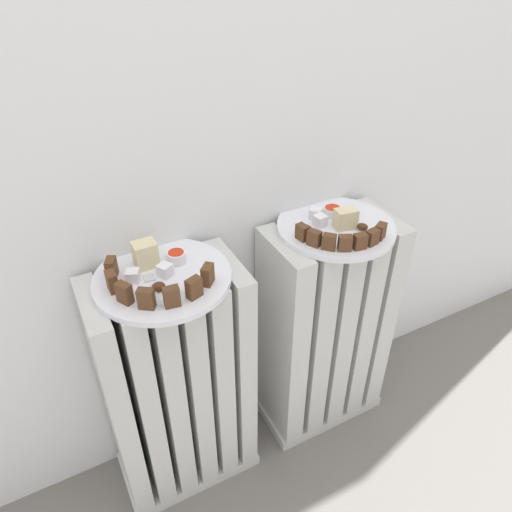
{
  "coord_description": "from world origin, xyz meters",
  "views": [
    {
      "loc": [
        -0.37,
        -0.43,
        1.15
      ],
      "look_at": [
        0.0,
        0.28,
        0.59
      ],
      "focal_mm": 33.4,
      "sensor_mm": 36.0,
      "label": 1
    }
  ],
  "objects": [
    {
      "name": "dark_cake_slice_left_3",
      "position": [
        -0.25,
        0.2,
        0.63
      ],
      "size": [
        0.03,
        0.03,
        0.04
      ],
      "primitive_type": "cube",
      "rotation": [
        0.0,
        0.0,
        -0.6
      ],
      "color": "#56351E",
      "rests_on": "plate_left"
    },
    {
      "name": "dark_cake_slice_right_2",
      "position": [
        0.13,
        0.21,
        0.63
      ],
      "size": [
        0.03,
        0.03,
        0.03
      ],
      "primitive_type": "cube",
      "rotation": [
        0.0,
        0.0,
        -0.78
      ],
      "color": "#56351E",
      "rests_on": "plate_right"
    },
    {
      "name": "dark_cake_slice_left_4",
      "position": [
        -0.21,
        0.19,
        0.63
      ],
      "size": [
        0.03,
        0.02,
        0.04
      ],
      "primitive_type": "cube",
      "rotation": [
        0.0,
        0.0,
        -0.12
      ],
      "color": "#56351E",
      "rests_on": "plate_left"
    },
    {
      "name": "dark_cake_slice_left_2",
      "position": [
        -0.28,
        0.24,
        0.63
      ],
      "size": [
        0.03,
        0.03,
        0.04
      ],
      "primitive_type": "cube",
      "rotation": [
        0.0,
        0.0,
        -1.07
      ],
      "color": "#56351E",
      "rests_on": "plate_left"
    },
    {
      "name": "dark_cake_slice_right_4",
      "position": [
        0.18,
        0.18,
        0.63
      ],
      "size": [
        0.03,
        0.02,
        0.03
      ],
      "primitive_type": "cube",
      "rotation": [
        0.0,
        0.0,
        -0.14
      ],
      "color": "#56351E",
      "rests_on": "plate_right"
    },
    {
      "name": "radiator_right",
      "position": [
        0.2,
        0.28,
        0.3
      ],
      "size": [
        0.32,
        0.18,
        0.6
      ],
      "color": "silver",
      "rests_on": "ground_plane"
    },
    {
      "name": "plate_right",
      "position": [
        0.2,
        0.28,
        0.61
      ],
      "size": [
        0.26,
        0.26,
        0.01
      ],
      "primitive_type": "cylinder",
      "color": "white",
      "rests_on": "radiator_right"
    },
    {
      "name": "jam_bowl_left",
      "position": [
        -0.16,
        0.31,
        0.62
      ],
      "size": [
        0.04,
        0.04,
        0.02
      ],
      "color": "white",
      "rests_on": "plate_left"
    },
    {
      "name": "turkish_delight_right_0",
      "position": [
        0.16,
        0.29,
        0.62
      ],
      "size": [
        0.03,
        0.03,
        0.02
      ],
      "primitive_type": "cube",
      "rotation": [
        0.0,
        0.0,
        0.16
      ],
      "color": "white",
      "rests_on": "plate_right"
    },
    {
      "name": "turkish_delight_left_1",
      "position": [
        -0.19,
        0.28,
        0.62
      ],
      "size": [
        0.03,
        0.03,
        0.02
      ],
      "primitive_type": "cube",
      "rotation": [
        0.0,
        0.0,
        0.53
      ],
      "color": "white",
      "rests_on": "plate_left"
    },
    {
      "name": "marble_cake_slice_right_0",
      "position": [
        0.21,
        0.26,
        0.63
      ],
      "size": [
        0.05,
        0.04,
        0.04
      ],
      "primitive_type": "cube",
      "rotation": [
        0.0,
        0.0,
        -0.15
      ],
      "color": "beige",
      "rests_on": "plate_right"
    },
    {
      "name": "turkish_delight_right_1",
      "position": [
        0.17,
        0.32,
        0.62
      ],
      "size": [
        0.04,
        0.04,
        0.02
      ],
      "primitive_type": "cube",
      "rotation": [
        0.0,
        0.0,
        0.76
      ],
      "color": "white",
      "rests_on": "plate_right"
    },
    {
      "name": "dark_cake_slice_left_5",
      "position": [
        -0.17,
        0.19,
        0.63
      ],
      "size": [
        0.03,
        0.03,
        0.04
      ],
      "primitive_type": "cube",
      "rotation": [
        0.0,
        0.0,
        0.35
      ],
      "color": "#56351E",
      "rests_on": "plate_left"
    },
    {
      "name": "marble_cake_slice_left_0",
      "position": [
        -0.21,
        0.32,
        0.64
      ],
      "size": [
        0.04,
        0.04,
        0.05
      ],
      "primitive_type": "cube",
      "rotation": [
        0.0,
        0.0,
        0.03
      ],
      "color": "beige",
      "rests_on": "plate_left"
    },
    {
      "name": "dark_cake_slice_left_1",
      "position": [
        -0.29,
        0.28,
        0.63
      ],
      "size": [
        0.02,
        0.03,
        0.04
      ],
      "primitive_type": "cube",
      "rotation": [
        0.0,
        0.0,
        -1.55
      ],
      "color": "#56351E",
      "rests_on": "plate_left"
    },
    {
      "name": "medjool_date_right_0",
      "position": [
        0.25,
        0.3,
        0.62
      ],
      "size": [
        0.03,
        0.03,
        0.01
      ],
      "primitive_type": "ellipsoid",
      "rotation": [
        0.0,
        0.0,
        0.87
      ],
      "color": "#4C2814",
      "rests_on": "plate_right"
    },
    {
      "name": "turkish_delight_left_0",
      "position": [
        -0.25,
        0.29,
        0.62
      ],
      "size": [
        0.03,
        0.03,
        0.02
      ],
      "primitive_type": "cube",
      "rotation": [
        0.0,
        0.0,
        1.15
      ],
      "color": "white",
      "rests_on": "plate_left"
    },
    {
      "name": "dark_cake_slice_right_6",
      "position": [
        0.25,
        0.19,
        0.63
      ],
      "size": [
        0.03,
        0.03,
        0.03
      ],
      "primitive_type": "cube",
      "rotation": [
        0.0,
        0.0,
        0.51
      ],
      "color": "#56351E",
      "rests_on": "plate_right"
    },
    {
      "name": "radiator_left",
      "position": [
        -0.2,
        0.28,
        0.3
      ],
      "size": [
        0.32,
        0.18,
        0.6
      ],
      "color": "silver",
      "rests_on": "ground_plane"
    },
    {
      "name": "dark_cake_slice_right_5",
      "position": [
        0.22,
        0.18,
        0.63
      ],
      "size": [
        0.03,
        0.02,
        0.03
      ],
      "primitive_type": "cube",
      "rotation": [
        0.0,
        0.0,
        0.18
      ],
      "color": "#56351E",
      "rests_on": "plate_right"
    },
    {
      "name": "dark_cake_slice_right_1",
      "position": [
        0.11,
        0.24,
        0.63
      ],
      "size": [
        0.03,
        0.03,
        0.03
      ],
      "primitive_type": "cube",
      "rotation": [
        0.0,
        0.0,
        -1.1
      ],
      "color": "#56351E",
      "rests_on": "plate_right"
    },
    {
      "name": "dark_cake_slice_left_0",
      "position": [
        -0.28,
        0.32,
        0.63
      ],
      "size": [
        0.03,
        0.03,
        0.04
      ],
      "primitive_type": "cube",
      "rotation": [
        0.0,
        0.0,
        -2.02
      ],
      "color": "#56351E",
      "rests_on": "plate_left"
    },
    {
      "name": "medjool_date_left_1",
      "position": [
        -0.2,
        0.22,
        0.62
      ],
      "size": [
        0.03,
        0.03,
        0.02
      ],
      "primitive_type": "ellipsoid",
      "rotation": [
        0.0,
        0.0,
        0.42
      ],
      "color": "#4C2814",
      "rests_on": "plate_left"
    },
    {
      "name": "dark_cake_slice_left_6",
      "position": [
        -0.13,
        0.22,
        0.63
      ],
      "size": [
        0.03,
        0.03,
        0.04
      ],
      "primitive_type": "cube",
      "rotation": [
        0.0,
        0.0,
        0.83
      ],
      "color": "#56351E",
      "rests_on": "plate_left"
    },
    {
      "name": "fork",
      "position": [
        -0.23,
        0.25,
        0.61
      ],
      "size": [
        0.02,
        0.1,
        0.0
      ],
      "color": "silver",
      "rests_on": "plate_left"
    },
    {
      "name": "jam_bowl_right",
      "position": [
        0.21,
        0.32,
        0.62
      ],
      "size": [
        0.04,
        0.04,
        0.02
      ],
      "color": "white",
      "rests_on": "plate_right"
    },
    {
      "name": "medjool_date_left_0",
      "position": [
        -0.22,
        0.24,
        0.62
      ],
      "size": [
        0.03,
        0.02,
        0.02
      ],
      "primitive_type": "ellipsoid",
      "rotation": [
        0.0,
        0.0,
        2.95
      ],
      "color": "#4C2814",
      "rests_on": "plate_left"
    },
    {
      "name": "medjool_date_right_1",
      "position": [
        0.24,
        0.24,
        0.62
      ],
      "size": [
        0.03,
        0.03,
        0.01
      ],
      "primitive_type": "ellipsoid",
      "rotation": [
        0.0,
        0.0,
        2.26
      ],
      "color": "#4C2814",
      "rests_on": "plate_right"
    },
    {
      "name": "plate_left",
      "position": [
        -0.2,
        0.28,
        0.61
      ],
      "size": [
        0.26,
        0.26,
        0.01
      ],
      "primitive_type": "cylinder",
      "color": "white",
      "rests_on": "radiator_left"
    },
    {
      "name": "dark_cake_slice_right_3",
      "position": [
        0.15,
        0.19,
        0.63
      ],
      "size": [
        0.03,
        0.03,
        0.03
      ],
      "primitive_type": "cube",
      "rotation": [
        0.0,
        0.0,
        -0.46
      ],
      "color": "#56351E",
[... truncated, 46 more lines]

